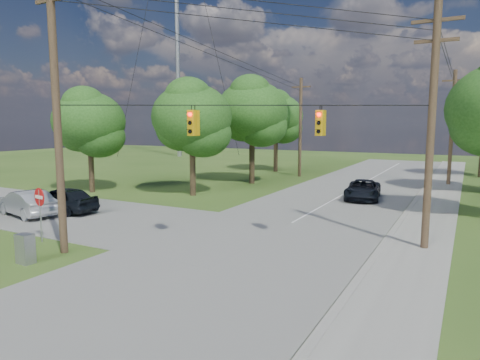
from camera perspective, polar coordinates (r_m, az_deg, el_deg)
The scene contains 19 objects.
ground at distance 16.49m, azimuth -13.02°, elevation -11.97°, with size 140.00×140.00×0.00m, color #31511B.
main_road at distance 19.38m, azimuth 1.48°, elevation -8.76°, with size 10.00×100.00×0.03m, color gray.
sidewalk_east at distance 17.55m, azimuth 21.79°, elevation -10.92°, with size 2.60×100.00×0.12m, color #A09E96.
pole_sw at distance 19.20m, azimuth -23.30°, elevation 9.25°, with size 2.00×0.32×12.00m.
pole_ne at distance 19.66m, azimuth 24.17°, elevation 6.93°, with size 2.00×0.32×10.50m.
pole_north_e at distance 41.64m, azimuth 26.41°, elevation 6.34°, with size 2.00×0.32×10.00m.
pole_north_w at distance 44.36m, azimuth 8.05°, elevation 7.07°, with size 2.00×0.32×10.00m.
power_lines at distance 25.06m, azimuth 7.52°, elevation 15.98°, with size 13.93×29.62×4.93m.
traffic_signals at distance 17.84m, azimuth 2.31°, elevation 7.68°, with size 4.91×3.27×1.05m.
radio_mast at distance 73.51m, azimuth -8.41°, elevation 20.90°, with size 0.70×0.70×45.00m, color gray.
tree_w_near at distance 32.33m, azimuth -6.43°, elevation 8.35°, with size 6.00×6.00×8.40m.
tree_w_mid at distance 38.74m, azimuth 1.63°, elevation 9.23°, with size 6.40×6.40×9.22m.
tree_w_far at distance 48.64m, azimuth 4.84°, elevation 8.48°, with size 6.00×6.00×8.73m.
tree_cross_n at distance 35.73m, azimuth -19.47°, elevation 7.36°, with size 5.60×5.60×7.91m.
car_cross_dark at distance 28.31m, azimuth -22.58°, elevation -2.44°, with size 1.88×4.66×1.59m, color black.
car_cross_silver at distance 28.25m, azimuth -26.62°, elevation -2.74°, with size 1.62×4.65×1.53m, color #BBBDC3.
car_main_north at distance 32.01m, azimuth 16.07°, elevation -1.25°, with size 2.28×4.95×1.38m, color black.
control_cabinet at distance 18.91m, azimuth -26.72°, elevation -8.19°, with size 0.65×0.47×1.18m, color gray.
do_not_enter_sign at distance 21.63m, azimuth -25.15°, elevation -2.80°, with size 0.84×0.18×2.54m.
Camera 1 is at (10.36, -11.61, 5.47)m, focal length 32.00 mm.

